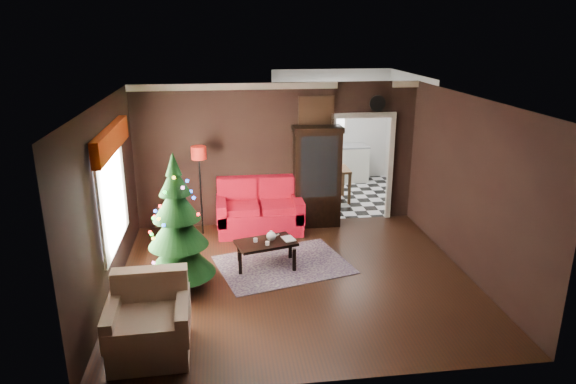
{
  "coord_description": "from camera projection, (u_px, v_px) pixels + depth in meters",
  "views": [
    {
      "loc": [
        -1.07,
        -7.23,
        3.8
      ],
      "look_at": [
        0.0,
        0.9,
        1.15
      ],
      "focal_mm": 32.03,
      "sensor_mm": 36.0,
      "label": 1
    }
  ],
  "objects": [
    {
      "name": "kitchen_table",
      "position": [
        333.0,
        184.0,
        11.68
      ],
      "size": [
        0.7,
        0.7,
        0.75
      ],
      "primitive_type": null,
      "color": "brown",
      "rests_on": "ground"
    },
    {
      "name": "wall_clock",
      "position": [
        377.0,
        103.0,
        9.95
      ],
      "size": [
        0.32,
        0.32,
        0.06
      ],
      "primitive_type": "cylinder",
      "color": "silver",
      "rests_on": "wall_back"
    },
    {
      "name": "floor_lamp",
      "position": [
        201.0,
        193.0,
        9.62
      ],
      "size": [
        0.33,
        0.33,
        1.77
      ],
      "primitive_type": null,
      "rotation": [
        0.0,
        0.0,
        0.12
      ],
      "color": "black",
      "rests_on": "ground"
    },
    {
      "name": "cup_a",
      "position": [
        255.0,
        240.0,
        8.4
      ],
      "size": [
        0.08,
        0.08,
        0.06
      ],
      "primitive_type": "cylinder",
      "rotation": [
        0.0,
        0.0,
        0.21
      ],
      "color": "silver",
      "rests_on": "coffee_table"
    },
    {
      "name": "coffee_table",
      "position": [
        266.0,
        253.0,
        8.48
      ],
      "size": [
        1.07,
        0.8,
        0.43
      ],
      "primitive_type": null,
      "rotation": [
        0.0,
        0.0,
        0.27
      ],
      "color": "#331F12",
      "rests_on": "rug"
    },
    {
      "name": "wall_left",
      "position": [
        106.0,
        202.0,
        7.35
      ],
      "size": [
        0.0,
        5.5,
        5.5
      ],
      "primitive_type": "plane",
      "rotation": [
        1.57,
        0.0,
        1.57
      ],
      "color": "black",
      "rests_on": "ground"
    },
    {
      "name": "wall_front",
      "position": [
        331.0,
        269.0,
        5.34
      ],
      "size": [
        5.5,
        0.0,
        5.5
      ],
      "primitive_type": "plane",
      "rotation": [
        -1.57,
        0.0,
        0.0
      ],
      "color": "black",
      "rests_on": "ground"
    },
    {
      "name": "valance",
      "position": [
        111.0,
        140.0,
        7.29
      ],
      "size": [
        0.12,
        2.1,
        0.35
      ],
      "primitive_type": "cube",
      "color": "#751E03",
      "rests_on": "wall_left"
    },
    {
      "name": "curio_cabinet",
      "position": [
        317.0,
        179.0,
        10.07
      ],
      "size": [
        0.9,
        0.45,
        1.9
      ],
      "primitive_type": null,
      "color": "black",
      "rests_on": "ground"
    },
    {
      "name": "book",
      "position": [
        283.0,
        233.0,
        8.43
      ],
      "size": [
        0.18,
        0.07,
        0.25
      ],
      "primitive_type": "imported",
      "rotation": [
        0.0,
        0.0,
        0.26
      ],
      "color": "olive",
      "rests_on": "coffee_table"
    },
    {
      "name": "doorway",
      "position": [
        361.0,
        169.0,
        10.37
      ],
      "size": [
        1.1,
        0.1,
        2.1
      ],
      "primitive_type": null,
      "color": "#F0E3CC",
      "rests_on": "ground"
    },
    {
      "name": "kitchen_floor",
      "position": [
        342.0,
        195.0,
        12.11
      ],
      "size": [
        3.0,
        3.0,
        0.0
      ],
      "primitive_type": "plane",
      "color": "white",
      "rests_on": "ground"
    },
    {
      "name": "wall_back",
      "position": [
        277.0,
        155.0,
        10.05
      ],
      "size": [
        5.5,
        0.0,
        5.5
      ],
      "primitive_type": "plane",
      "rotation": [
        1.57,
        0.0,
        0.0
      ],
      "color": "black",
      "rests_on": "ground"
    },
    {
      "name": "loveseat",
      "position": [
        260.0,
        207.0,
        9.86
      ],
      "size": [
        1.7,
        0.9,
        1.0
      ],
      "primitive_type": null,
      "color": "#880102",
      "rests_on": "ground"
    },
    {
      "name": "teapot",
      "position": [
        271.0,
        236.0,
        8.42
      ],
      "size": [
        0.21,
        0.21,
        0.17
      ],
      "primitive_type": null,
      "rotation": [
        0.0,
        0.0,
        -0.2
      ],
      "color": "white",
      "rests_on": "coffee_table"
    },
    {
      "name": "armchair",
      "position": [
        149.0,
        320.0,
        6.13
      ],
      "size": [
        1.0,
        1.0,
        0.99
      ],
      "primitive_type": null,
      "rotation": [
        0.0,
        0.0,
        0.03
      ],
      "color": "beige",
      "rests_on": "ground"
    },
    {
      "name": "floor",
      "position": [
        295.0,
        278.0,
        8.13
      ],
      "size": [
        5.5,
        5.5,
        0.0
      ],
      "primitive_type": "plane",
      "color": "black",
      "rests_on": "ground"
    },
    {
      "name": "kitchen_window",
      "position": [
        331.0,
        114.0,
        12.96
      ],
      "size": [
        0.7,
        0.06,
        0.7
      ],
      "primitive_type": "cube",
      "color": "white",
      "rests_on": "ground"
    },
    {
      "name": "christmas_tree",
      "position": [
        177.0,
        224.0,
        7.5
      ],
      "size": [
        1.29,
        1.29,
        2.01
      ],
      "primitive_type": null,
      "rotation": [
        0.0,
        0.0,
        0.26
      ],
      "color": "black",
      "rests_on": "ground"
    },
    {
      "name": "cup_b",
      "position": [
        267.0,
        243.0,
        8.28
      ],
      "size": [
        0.09,
        0.09,
        0.06
      ],
      "primitive_type": "cylinder",
      "rotation": [
        0.0,
        0.0,
        0.43
      ],
      "color": "silver",
      "rests_on": "coffee_table"
    },
    {
      "name": "kitchen_counter",
      "position": [
        332.0,
        164.0,
        13.1
      ],
      "size": [
        1.8,
        0.6,
        0.9
      ],
      "primitive_type": "cube",
      "color": "white",
      "rests_on": "ground"
    },
    {
      "name": "left_window",
      "position": [
        111.0,
        195.0,
        7.53
      ],
      "size": [
        0.05,
        1.6,
        1.4
      ],
      "primitive_type": "cube",
      "color": "white",
      "rests_on": "wall_left"
    },
    {
      "name": "wall_right",
      "position": [
        469.0,
        187.0,
        8.04
      ],
      "size": [
        0.0,
        5.5,
        5.5
      ],
      "primitive_type": "plane",
      "rotation": [
        1.57,
        0.0,
        -1.57
      ],
      "color": "black",
      "rests_on": "ground"
    },
    {
      "name": "ceiling",
      "position": [
        296.0,
        101.0,
        7.26
      ],
      "size": [
        5.5,
        5.5,
        0.0
      ],
      "primitive_type": "plane",
      "rotation": [
        3.14,
        0.0,
        0.0
      ],
      "color": "white",
      "rests_on": "ground"
    },
    {
      "name": "rug",
      "position": [
        283.0,
        265.0,
        8.58
      ],
      "size": [
        2.4,
        1.99,
        0.01
      ],
      "primitive_type": "cube",
      "rotation": [
        0.0,
        0.0,
        0.25
      ],
      "color": "#47343F",
      "rests_on": "ground"
    },
    {
      "name": "painting",
      "position": [
        316.0,
        111.0,
        9.84
      ],
      "size": [
        0.62,
        0.05,
        0.52
      ],
      "primitive_type": "cube",
      "color": "#A96D39",
      "rests_on": "wall_back"
    }
  ]
}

